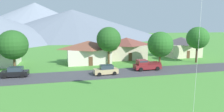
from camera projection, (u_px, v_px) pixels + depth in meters
road_strip at (104, 74)px, 35.08m from camera, size 160.00×6.77×0.08m
mountain_far_east_ridge at (72, 23)px, 149.33m from camera, size 132.79×132.79×20.38m
mountain_east_ridge at (36, 19)px, 164.71m from camera, size 122.25×122.25×27.24m
house_leftmost at (89, 52)px, 44.92m from camera, size 10.23×6.97×5.13m
house_left_center at (181, 46)px, 54.79m from camera, size 9.63×7.81×5.38m
house_rightmost at (126, 48)px, 50.60m from camera, size 10.03×6.65×5.51m
tree_near_left at (13, 45)px, 36.36m from camera, size 5.47×5.47×7.77m
tree_left_of_center at (160, 44)px, 42.44m from camera, size 5.50×5.50×7.30m
tree_center at (198, 38)px, 45.08m from camera, size 5.05×5.05×8.30m
tree_right_of_center at (109, 39)px, 41.85m from camera, size 5.25×5.25×8.31m
parked_car_tan_west_end at (106, 70)px, 34.43m from camera, size 4.27×2.21×1.68m
parked_car_black_mid_west at (15, 72)px, 32.77m from camera, size 4.28×2.23×1.68m
pickup_truck_maroon_west_side at (147, 65)px, 37.89m from camera, size 5.22×2.35×1.99m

